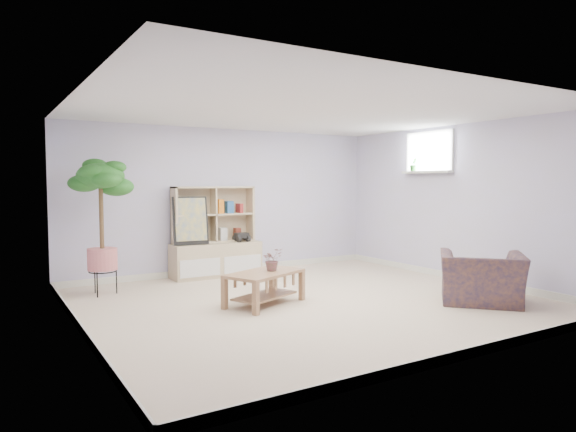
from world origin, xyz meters
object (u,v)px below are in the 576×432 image
coffee_table (265,288)px  floor_tree (102,227)px  storage_unit (216,232)px  armchair (481,275)px

coffee_table → floor_tree: 2.38m
storage_unit → floor_tree: bearing=-165.4°
floor_tree → coffee_table: bearing=-45.3°
storage_unit → coffee_table: bearing=-96.9°
armchair → coffee_table: bearing=16.6°
coffee_table → floor_tree: size_ratio=0.54×
coffee_table → armchair: (2.34, -1.36, 0.16)m
floor_tree → armchair: 4.96m
storage_unit → armchair: 4.05m
storage_unit → coffee_table: 2.18m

